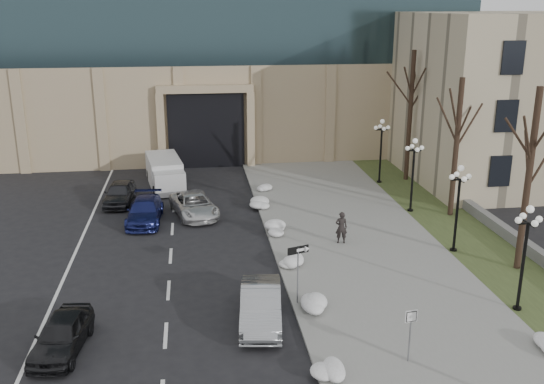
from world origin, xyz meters
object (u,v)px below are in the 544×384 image
Objects in this scene: car_b at (261,305)px; car_d at (194,205)px; one_way_sign at (302,256)px; keep_sign at (411,325)px; lamppost_c at (413,165)px; lamppost_d at (381,142)px; car_a at (62,335)px; lamppost_b at (458,197)px; box_truck at (165,173)px; lamppost_a at (526,244)px; car_e at (120,193)px; pedestrian at (341,227)px; car_c at (145,211)px.

car_b reaches higher than car_d.
one_way_sign reaches higher than keep_sign.
car_d is (-2.55, 13.73, -0.09)m from car_b.
lamppost_c is (9.03, 11.21, 0.78)m from one_way_sign.
lamppost_d is at bearing 68.03° from keep_sign.
car_a is at bearing 161.24° from keep_sign.
car_b is at bearing -151.38° from lamppost_b.
lamppost_a is (15.47, -20.99, 2.11)m from box_truck.
car_e is 0.90× the size of lamppost_d.
lamppost_c is (0.00, 6.50, 0.00)m from lamppost_b.
keep_sign is (4.96, -3.72, 0.82)m from car_b.
box_truck is (2.83, 3.74, 0.23)m from car_e.
pedestrian is 0.64× the size of one_way_sign.
lamppost_d is (0.00, 6.50, 0.00)m from lamppost_c.
pedestrian is 7.45m from one_way_sign.
box_truck is at bearing 57.66° from car_e.
car_d is 9.85m from pedestrian.
car_b is at bearing 62.90° from pedestrian.
keep_sign is at bearing -4.35° from car_a.
lamppost_d is at bearing 54.46° from car_a.
pedestrian is (12.95, 8.91, 0.32)m from car_a.
lamppost_c is at bearing 90.00° from lamppost_b.
car_b is at bearing 135.92° from keep_sign.
lamppost_c is at bearing -8.36° from car_e.
pedestrian is 0.37× the size of lamppost_d.
car_e is at bearing 96.24° from car_a.
car_e is at bearing 134.41° from car_d.
lamppost_a and lamppost_c have the same top height.
lamppost_c is (15.47, -7.99, 2.11)m from box_truck.
pedestrian is at bearing 44.31° from one_way_sign.
car_c is at bearing -178.43° from car_d.
lamppost_d is at bearing 22.88° from car_c.
lamppost_c is (18.29, -4.25, 2.34)m from car_e.
car_c is 4.23m from car_e.
box_truck is (3.13, 21.60, 0.27)m from car_a.
car_a is 0.86× the size of lamppost_d.
pedestrian is 0.37× the size of lamppost_c.
one_way_sign is 19.90m from lamppost_d.
one_way_sign is 9.24m from lamppost_a.
keep_sign is at bearing 95.46° from pedestrian.
lamppost_b is at bearing 51.10° from keep_sign.
one_way_sign is at bearing -54.96° from car_c.
car_e is 2.41× the size of pedestrian.
car_d is 1.04× the size of lamppost_b.
lamppost_b is at bearing 35.31° from car_b.
box_truck is at bearing 136.86° from lamppost_b.
one_way_sign reaches higher than car_a.
one_way_sign is at bearing -117.03° from lamppost_d.
car_d is 0.76× the size of box_truck.
lamppost_d is (0.00, 13.00, 0.00)m from lamppost_b.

